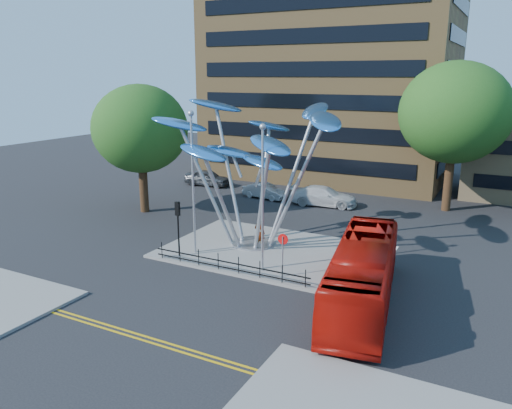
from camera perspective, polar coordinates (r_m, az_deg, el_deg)
The scene contains 18 objects.
ground at distance 26.84m, azimuth -3.20°, elevation -9.53°, with size 120.00×120.00×0.00m, color black.
traffic_island at distance 32.14m, azimuth 0.77°, elevation -5.21°, with size 12.00×9.00×0.15m, color slate.
double_yellow_near at distance 22.47m, azimuth -11.35°, elevation -14.90°, with size 40.00×0.12×0.01m, color gold.
double_yellow_far at distance 22.27m, azimuth -11.85°, elevation -15.21°, with size 40.00×0.12×0.01m, color gold.
brick_tower at distance 56.30m, azimuth 8.75°, elevation 18.55°, with size 25.00×15.00×30.00m, color olive.
tree_right at distance 43.31m, azimuth 21.80°, elevation 9.70°, with size 8.80×8.80×12.11m.
tree_left at distance 41.09m, azimuth -13.09°, elevation 8.40°, with size 7.60×7.60×10.32m.
leaf_sculpture at distance 31.60m, azimuth -0.36°, elevation 7.16°, with size 12.72×9.54×9.51m.
street_lamp_left at distance 30.42m, azimuth -7.25°, elevation 3.86°, with size 0.36×0.36×8.80m.
street_lamp_right at distance 27.51m, azimuth 0.75°, elevation 2.28°, with size 0.36×0.36×8.30m.
traffic_light_island at distance 30.55m, azimuth -8.93°, elevation -1.44°, with size 0.28×0.18×3.42m.
no_entry_sign_island at distance 27.37m, azimuth 3.08°, elevation -4.95°, with size 0.60×0.10×2.45m.
pedestrian_railing_front at distance 28.45m, azimuth -3.19°, elevation -6.89°, with size 10.00×0.06×1.00m.
red_bus at distance 25.02m, azimuth 12.11°, elevation -7.74°, with size 2.68×11.44×3.19m, color #A50F07.
pedestrian at distance 32.04m, azimuth 0.42°, elevation -3.26°, with size 0.72×0.47×1.98m, color gray.
parked_car_left at distance 51.05m, azimuth -5.57°, elevation 3.06°, with size 1.92×4.77×1.62m, color #3F4246.
parked_car_mid at distance 45.55m, azimuth 1.04°, elevation 1.56°, with size 1.46×4.19×1.38m, color #A5A9AD.
parked_car_right at distance 43.40m, azimuth 7.77°, elevation 0.95°, with size 2.31×5.67×1.65m, color silver.
Camera 1 is at (12.70, -20.95, 10.96)m, focal length 35.00 mm.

